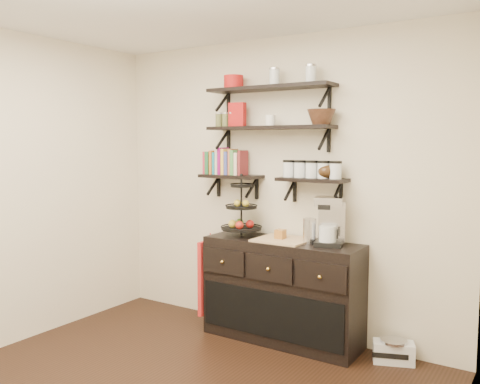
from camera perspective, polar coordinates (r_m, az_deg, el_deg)
name	(u,v)px	position (r m, az deg, el deg)	size (l,w,h in m)	color
back_wall	(276,186)	(4.70, 4.08, 0.64)	(3.50, 0.02, 2.70)	beige
right_wall	(430,232)	(2.44, 20.55, -4.26)	(0.02, 3.50, 2.70)	beige
shelf_top	(270,88)	(4.60, 3.35, 11.54)	(1.20, 0.27, 0.23)	black
shelf_mid	(269,128)	(4.57, 3.33, 7.18)	(1.20, 0.27, 0.23)	black
shelf_low_left	(231,177)	(4.81, -0.98, 1.70)	(0.60, 0.25, 0.23)	black
shelf_low_right	(312,181)	(4.40, 8.14, 1.28)	(0.60, 0.25, 0.23)	black
cookbooks	(227,162)	(4.83, -1.52, 3.34)	(0.43, 0.15, 0.26)	#B7273F
glass_canisters	(311,170)	(4.40, 8.03, 2.42)	(0.54, 0.10, 0.13)	silver
sideboard	(282,291)	(4.57, 4.77, -10.97)	(1.40, 0.50, 0.92)	black
fruit_stand	(242,215)	(4.65, 0.22, -2.64)	(0.37, 0.37, 0.54)	black
candle	(280,234)	(4.47, 4.55, -4.72)	(0.08, 0.08, 0.08)	#9A5F23
coffee_maker	(330,222)	(4.28, 10.08, -3.36)	(0.27, 0.27, 0.41)	black
thermal_carafe	(310,231)	(4.31, 7.81, -4.40)	(0.11, 0.11, 0.22)	silver
apron	(209,276)	(4.86, -3.52, -9.45)	(0.04, 0.30, 0.69)	#B21321
radio	(393,351)	(4.42, 16.85, -16.75)	(0.35, 0.28, 0.19)	silver
recipe_box	(237,115)	(4.75, -0.31, 8.67)	(0.16, 0.06, 0.22)	#A81313
walnut_bowl	(321,117)	(4.35, 9.11, 8.30)	(0.24, 0.24, 0.13)	black
ramekins	(270,121)	(4.57, 3.44, 8.01)	(0.09, 0.09, 0.10)	white
teapot	(326,170)	(4.34, 9.65, 2.42)	(0.19, 0.14, 0.14)	#362210
red_pot	(234,82)	(4.80, -0.72, 12.24)	(0.18, 0.18, 0.12)	#A81313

